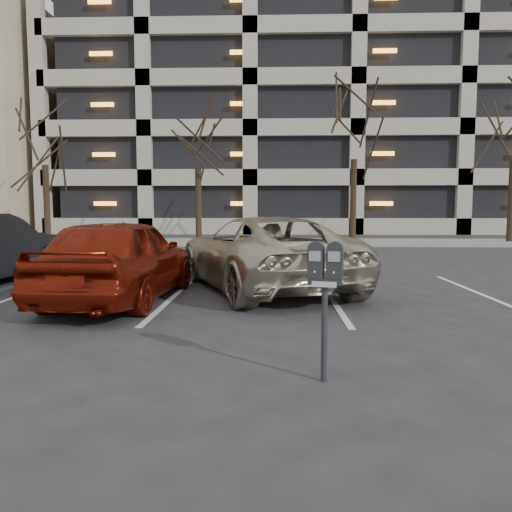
% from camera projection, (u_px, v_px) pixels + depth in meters
% --- Properties ---
extents(ground, '(140.00, 140.00, 0.00)m').
position_uv_depth(ground, '(246.00, 324.00, 6.80)').
color(ground, '#28282B').
rests_on(ground, ground).
extents(sidewalk, '(80.00, 4.00, 0.12)m').
position_uv_depth(sidewalk, '(264.00, 242.00, 22.72)').
color(sidewalk, gray).
rests_on(sidewalk, ground).
extents(stall_lines, '(16.90, 5.20, 0.00)m').
position_uv_depth(stall_lines, '(176.00, 294.00, 9.14)').
color(stall_lines, silver).
rests_on(stall_lines, ground).
extents(parking_garage, '(52.00, 20.00, 19.00)m').
position_uv_depth(parking_garage, '(420.00, 111.00, 39.22)').
color(parking_garage, black).
rests_on(parking_garage, ground).
extents(tree_a, '(3.49, 3.49, 7.93)m').
position_uv_depth(tree_a, '(43.00, 117.00, 22.51)').
color(tree_a, black).
rests_on(tree_a, ground).
extents(tree_b, '(3.34, 3.34, 7.59)m').
position_uv_depth(tree_b, '(198.00, 121.00, 22.30)').
color(tree_b, black).
rests_on(tree_b, ground).
extents(tree_c, '(3.69, 3.69, 8.39)m').
position_uv_depth(tree_c, '(355.00, 107.00, 22.02)').
color(tree_c, black).
rests_on(tree_c, ground).
extents(parking_meter, '(0.34, 0.20, 1.25)m').
position_uv_depth(parking_meter, '(325.00, 277.00, 4.46)').
color(parking_meter, black).
rests_on(parking_meter, ground).
extents(suv_silver, '(4.05, 5.62, 1.43)m').
position_uv_depth(suv_silver, '(263.00, 253.00, 9.75)').
color(suv_silver, beige).
rests_on(suv_silver, ground).
extents(car_red, '(1.95, 4.33, 1.45)m').
position_uv_depth(car_red, '(121.00, 259.00, 8.44)').
color(car_red, maroon).
rests_on(car_red, ground).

